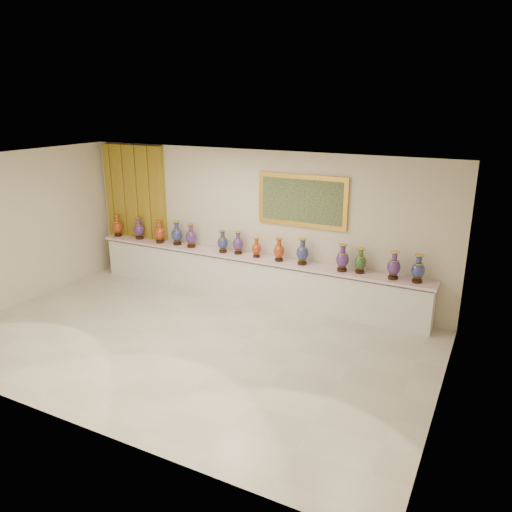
{
  "coord_description": "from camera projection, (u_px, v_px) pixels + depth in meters",
  "views": [
    {
      "loc": [
        4.48,
        -6.25,
        3.94
      ],
      "look_at": [
        0.41,
        1.7,
        1.12
      ],
      "focal_mm": 35.0,
      "sensor_mm": 36.0,
      "label": 1
    }
  ],
  "objects": [
    {
      "name": "vase_8",
      "position": [
        279.0,
        251.0,
        9.72
      ],
      "size": [
        0.27,
        0.27,
        0.46
      ],
      "rotation": [
        0.0,
        0.0,
        -0.34
      ],
      "color": "black",
      "rests_on": "counter"
    },
    {
      "name": "vase_4",
      "position": [
        191.0,
        237.0,
        10.62
      ],
      "size": [
        0.31,
        0.31,
        0.51
      ],
      "rotation": [
        0.0,
        0.0,
        0.41
      ],
      "color": "black",
      "rests_on": "counter"
    },
    {
      "name": "vase_7",
      "position": [
        257.0,
        248.0,
        9.97
      ],
      "size": [
        0.24,
        0.24,
        0.4
      ],
      "rotation": [
        0.0,
        0.0,
        0.35
      ],
      "color": "black",
      "rests_on": "counter"
    },
    {
      "name": "vase_9",
      "position": [
        302.0,
        253.0,
        9.52
      ],
      "size": [
        0.3,
        0.3,
        0.51
      ],
      "rotation": [
        0.0,
        0.0,
        0.35
      ],
      "color": "black",
      "rests_on": "counter"
    },
    {
      "name": "vase_3",
      "position": [
        177.0,
        234.0,
        10.81
      ],
      "size": [
        0.31,
        0.31,
        0.52
      ],
      "rotation": [
        0.0,
        0.0,
        0.36
      ],
      "color": "black",
      "rests_on": "counter"
    },
    {
      "name": "vase_11",
      "position": [
        360.0,
        262.0,
        9.05
      ],
      "size": [
        0.28,
        0.28,
        0.47
      ],
      "rotation": [
        0.0,
        0.0,
        0.37
      ],
      "color": "black",
      "rests_on": "counter"
    },
    {
      "name": "vase_1",
      "position": [
        139.0,
        229.0,
        11.26
      ],
      "size": [
        0.26,
        0.26,
        0.5
      ],
      "rotation": [
        0.0,
        0.0,
        -0.13
      ],
      "color": "black",
      "rests_on": "counter"
    },
    {
      "name": "vase_10",
      "position": [
        342.0,
        259.0,
        9.14
      ],
      "size": [
        0.31,
        0.31,
        0.51
      ],
      "rotation": [
        0.0,
        0.0,
        0.39
      ],
      "color": "black",
      "rests_on": "counter"
    },
    {
      "name": "ground",
      "position": [
        189.0,
        342.0,
        8.44
      ],
      "size": [
        8.0,
        8.0,
        0.0
      ],
      "primitive_type": "plane",
      "color": "beige",
      "rests_on": "ground"
    },
    {
      "name": "vase_13",
      "position": [
        418.0,
        270.0,
        8.58
      ],
      "size": [
        0.26,
        0.26,
        0.5
      ],
      "rotation": [
        0.0,
        0.0,
        0.15
      ],
      "color": "black",
      "rests_on": "counter"
    },
    {
      "name": "label_card",
      "position": [
        173.0,
        246.0,
        10.76
      ],
      "size": [
        0.1,
        0.06,
        0.0
      ],
      "primitive_type": "cube",
      "color": "white",
      "rests_on": "counter"
    },
    {
      "name": "vase_2",
      "position": [
        160.0,
        233.0,
        10.95
      ],
      "size": [
        0.31,
        0.31,
        0.51
      ],
      "rotation": [
        0.0,
        0.0,
        -0.43
      ],
      "color": "black",
      "rests_on": "counter"
    },
    {
      "name": "room",
      "position": [
        159.0,
        209.0,
        11.06
      ],
      "size": [
        8.0,
        8.0,
        8.0
      ],
      "color": "beige",
      "rests_on": "ground"
    },
    {
      "name": "counter",
      "position": [
        251.0,
        277.0,
        10.23
      ],
      "size": [
        7.28,
        0.48,
        0.9
      ],
      "color": "white",
      "rests_on": "ground"
    },
    {
      "name": "vase_5",
      "position": [
        223.0,
        242.0,
        10.27
      ],
      "size": [
        0.25,
        0.25,
        0.47
      ],
      "rotation": [
        0.0,
        0.0,
        0.19
      ],
      "color": "black",
      "rests_on": "counter"
    },
    {
      "name": "vase_12",
      "position": [
        394.0,
        267.0,
        8.74
      ],
      "size": [
        0.29,
        0.29,
        0.5
      ],
      "rotation": [
        0.0,
        0.0,
        0.3
      ],
      "color": "black",
      "rests_on": "counter"
    },
    {
      "name": "vase_6",
      "position": [
        238.0,
        244.0,
        10.17
      ],
      "size": [
        0.22,
        0.22,
        0.47
      ],
      "rotation": [
        0.0,
        0.0,
        0.04
      ],
      "color": "black",
      "rests_on": "counter"
    },
    {
      "name": "vase_0",
      "position": [
        117.0,
        227.0,
        11.49
      ],
      "size": [
        0.28,
        0.28,
        0.5
      ],
      "rotation": [
        0.0,
        0.0,
        0.27
      ],
      "color": "black",
      "rests_on": "counter"
    }
  ]
}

